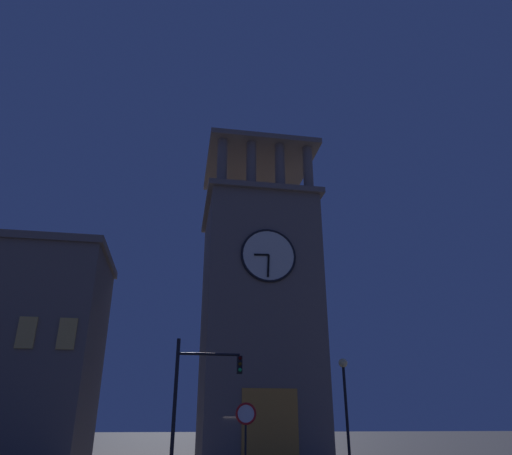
% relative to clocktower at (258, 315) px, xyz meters
% --- Properties ---
extents(clocktower, '(8.00, 8.72, 23.97)m').
position_rel_clocktower_xyz_m(clocktower, '(0.00, 0.00, 0.00)').
color(clocktower, '#75665B').
rests_on(clocktower, ground_plane).
extents(traffic_signal_near, '(2.89, 0.41, 5.60)m').
position_rel_clocktower_xyz_m(traffic_signal_near, '(4.42, 10.51, -5.48)').
color(traffic_signal_near, black).
rests_on(traffic_signal_near, ground_plane).
extents(street_lamp, '(0.44, 0.44, 5.16)m').
position_rel_clocktower_xyz_m(street_lamp, '(-2.86, 8.56, -5.46)').
color(street_lamp, black).
rests_on(street_lamp, ground_plane).
extents(no_horn_sign, '(0.78, 0.14, 2.89)m').
position_rel_clocktower_xyz_m(no_horn_sign, '(2.70, 13.14, -6.80)').
color(no_horn_sign, black).
rests_on(no_horn_sign, ground_plane).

